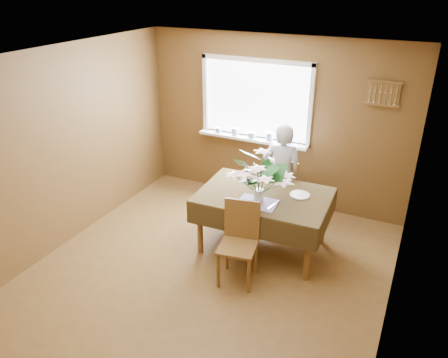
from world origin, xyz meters
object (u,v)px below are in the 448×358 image
at_px(dining_table, 264,201).
at_px(chair_near, 239,238).
at_px(chair_far, 288,185).
at_px(seated_woman, 281,175).
at_px(flower_bouquet, 259,175).

height_order(dining_table, chair_near, chair_near).
relative_size(dining_table, chair_near, 1.72).
height_order(chair_far, seated_woman, seated_woman).
relative_size(dining_table, flower_bouquet, 2.64).
height_order(chair_near, seated_woman, seated_woman).
bearing_deg(dining_table, chair_near, -94.65).
xyz_separation_m(chair_far, chair_near, (-0.05, -1.58, 0.02)).
bearing_deg(chair_near, seated_woman, 80.47).
distance_m(dining_table, flower_bouquet, 0.49).
distance_m(chair_far, chair_near, 1.58).
xyz_separation_m(chair_far, flower_bouquet, (-0.02, -1.10, 0.62)).
distance_m(seated_woman, flower_bouquet, 1.02).
bearing_deg(chair_near, chair_far, 78.61).
bearing_deg(dining_table, seated_woman, 90.00).
bearing_deg(flower_bouquet, seated_woman, 92.06).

